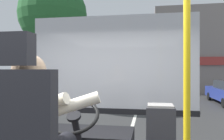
# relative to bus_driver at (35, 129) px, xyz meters

# --- Properties ---
(ground) EXTENTS (18.00, 44.00, 0.06)m
(ground) POSITION_rel_bus_driver_xyz_m (0.19, 9.12, -1.51)
(ground) COLOR #303030
(bus_driver) EXTENTS (0.79, 0.57, 0.76)m
(bus_driver) POSITION_rel_bus_driver_xyz_m (0.00, 0.00, 0.00)
(bus_driver) COLOR black
(bus_driver) RESTS_ON driver_seat
(handrail_pole) EXTENTS (0.04, 0.04, 2.15)m
(handrail_pole) POSITION_rel_bus_driver_xyz_m (0.97, 0.15, 0.33)
(handrail_pole) COLOR gold
(handrail_pole) RESTS_ON bus_floor
(windshield_panel) EXTENTS (2.50, 0.08, 1.48)m
(windshield_panel) POSITION_rel_bus_driver_xyz_m (0.19, 1.94, 0.30)
(windshield_panel) COLOR silver
(street_tree) EXTENTS (3.41, 3.41, 6.40)m
(street_tree) POSITION_rel_bus_driver_xyz_m (-4.08, 9.19, 3.19)
(street_tree) COLOR #4C3828
(street_tree) RESTS_ON ground
(shop_building) EXTENTS (10.66, 5.63, 6.70)m
(shop_building) POSITION_rel_bus_driver_xyz_m (6.51, 18.43, 1.86)
(shop_building) COLOR gray
(shop_building) RESTS_ON ground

